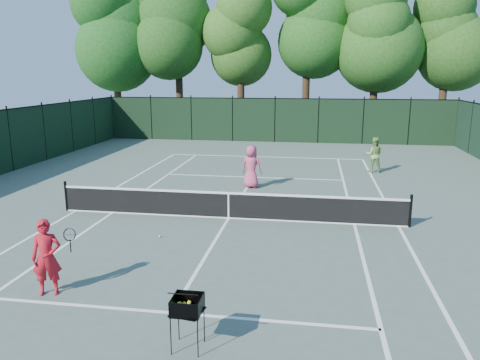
# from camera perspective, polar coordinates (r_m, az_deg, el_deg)

# --- Properties ---
(ground) EXTENTS (90.00, 90.00, 0.00)m
(ground) POSITION_cam_1_polar(r_m,az_deg,el_deg) (15.70, -1.40, -4.70)
(ground) COLOR #4C5C51
(ground) RESTS_ON ground
(sideline_doubles_left) EXTENTS (0.10, 23.77, 0.01)m
(sideline_doubles_left) POSITION_cam_1_polar(r_m,az_deg,el_deg) (17.50, -19.39, -3.57)
(sideline_doubles_left) COLOR white
(sideline_doubles_left) RESTS_ON ground
(sideline_doubles_right) EXTENTS (0.10, 23.77, 0.01)m
(sideline_doubles_right) POSITION_cam_1_polar(r_m,az_deg,el_deg) (15.70, 18.78, -5.39)
(sideline_doubles_right) COLOR white
(sideline_doubles_right) RESTS_ON ground
(sideline_singles_left) EXTENTS (0.10, 23.77, 0.01)m
(sideline_singles_left) POSITION_cam_1_polar(r_m,az_deg,el_deg) (16.90, -15.29, -3.86)
(sideline_singles_left) COLOR white
(sideline_singles_left) RESTS_ON ground
(sideline_singles_right) EXTENTS (0.10, 23.77, 0.01)m
(sideline_singles_right) POSITION_cam_1_polar(r_m,az_deg,el_deg) (15.52, 13.78, -5.27)
(sideline_singles_right) COLOR white
(sideline_singles_right) RESTS_ON ground
(baseline_far) EXTENTS (10.97, 0.10, 0.01)m
(baseline_far) POSITION_cam_1_polar(r_m,az_deg,el_deg) (27.15, 3.13, 2.84)
(baseline_far) COLOR white
(baseline_far) RESTS_ON ground
(service_line_near) EXTENTS (8.23, 0.10, 0.01)m
(service_line_near) POSITION_cam_1_polar(r_m,az_deg,el_deg) (9.95, -8.32, -15.72)
(service_line_near) COLOR white
(service_line_near) RESTS_ON ground
(service_line_far) EXTENTS (8.23, 0.10, 0.01)m
(service_line_far) POSITION_cam_1_polar(r_m,az_deg,el_deg) (21.81, 1.63, 0.35)
(service_line_far) COLOR white
(service_line_far) RESTS_ON ground
(center_service_line) EXTENTS (0.10, 12.80, 0.01)m
(center_service_line) POSITION_cam_1_polar(r_m,az_deg,el_deg) (15.70, -1.40, -4.69)
(center_service_line) COLOR white
(center_service_line) RESTS_ON ground
(tennis_net) EXTENTS (11.69, 0.09, 1.06)m
(tennis_net) POSITION_cam_1_polar(r_m,az_deg,el_deg) (15.56, -1.41, -3.02)
(tennis_net) COLOR black
(tennis_net) RESTS_ON ground
(fence_far) EXTENTS (24.00, 0.05, 3.00)m
(fence_far) POSITION_cam_1_polar(r_m,az_deg,el_deg) (32.99, 4.27, 7.24)
(fence_far) COLOR black
(fence_far) RESTS_ON ground
(tree_0) EXTENTS (6.40, 6.40, 13.14)m
(tree_0) POSITION_cam_1_polar(r_m,az_deg,el_deg) (39.62, -15.11, 17.44)
(tree_0) COLOR black
(tree_0) RESTS_ON ground
(tree_1) EXTENTS (6.80, 6.80, 13.98)m
(tree_1) POSITION_cam_1_polar(r_m,az_deg,el_deg) (38.45, -7.63, 18.70)
(tree_1) COLOR black
(tree_1) RESTS_ON ground
(tree_2) EXTENTS (6.00, 6.00, 12.40)m
(tree_2) POSITION_cam_1_polar(r_m,az_deg,el_deg) (37.08, 0.11, 17.53)
(tree_2) COLOR black
(tree_2) RESTS_ON ground
(tree_3) EXTENTS (7.00, 7.00, 14.45)m
(tree_3) POSITION_cam_1_polar(r_m,az_deg,el_deg) (37.26, 8.32, 19.36)
(tree_3) COLOR black
(tree_3) RESTS_ON ground
(tree_4) EXTENTS (6.20, 6.20, 12.97)m
(tree_4) POSITION_cam_1_polar(r_m,az_deg,el_deg) (36.72, 16.47, 17.72)
(tree_4) COLOR black
(tree_4) RESTS_ON ground
(tree_5) EXTENTS (5.80, 5.80, 12.23)m
(tree_5) POSITION_cam_1_polar(r_m,az_deg,el_deg) (38.08, 24.11, 16.31)
(tree_5) COLOR black
(tree_5) RESTS_ON ground
(coach) EXTENTS (0.82, 0.83, 1.70)m
(coach) POSITION_cam_1_polar(r_m,az_deg,el_deg) (11.08, -22.50, -8.71)
(coach) COLOR red
(coach) RESTS_ON ground
(player_pink) EXTENTS (1.00, 0.78, 1.80)m
(player_pink) POSITION_cam_1_polar(r_m,az_deg,el_deg) (19.69, 1.40, 1.64)
(player_pink) COLOR #C5456A
(player_pink) RESTS_ON ground
(player_green) EXTENTS (0.85, 0.67, 1.72)m
(player_green) POSITION_cam_1_polar(r_m,az_deg,el_deg) (23.73, 16.01, 2.98)
(player_green) COLOR #79A150
(player_green) RESTS_ON ground
(ball_hopper) EXTENTS (0.59, 0.59, 0.98)m
(ball_hopper) POSITION_cam_1_polar(r_m,az_deg,el_deg) (8.42, -6.46, -14.94)
(ball_hopper) COLOR black
(ball_hopper) RESTS_ON ground
(loose_ball_midcourt) EXTENTS (0.07, 0.07, 0.07)m
(loose_ball_midcourt) POSITION_cam_1_polar(r_m,az_deg,el_deg) (14.13, -9.76, -6.78)
(loose_ball_midcourt) COLOR #EDF432
(loose_ball_midcourt) RESTS_ON ground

